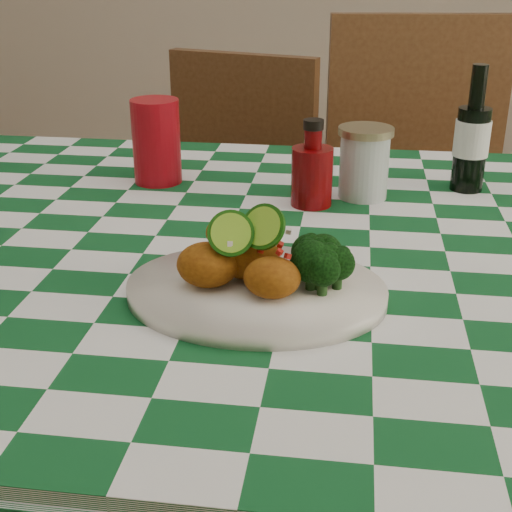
% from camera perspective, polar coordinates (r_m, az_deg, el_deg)
% --- Properties ---
extents(dining_table, '(1.66, 1.06, 0.79)m').
position_cam_1_polar(dining_table, '(1.22, 2.83, -16.31)').
color(dining_table, '#104E22').
rests_on(dining_table, ground).
extents(plate, '(0.31, 0.25, 0.02)m').
position_cam_1_polar(plate, '(0.85, 0.00, -2.84)').
color(plate, silver).
rests_on(plate, dining_table).
extents(fried_chicken_pile, '(0.14, 0.10, 0.09)m').
position_cam_1_polar(fried_chicken_pile, '(0.83, -0.36, 0.47)').
color(fried_chicken_pile, '#97530E').
rests_on(fried_chicken_pile, plate).
extents(broccoli_side, '(0.08, 0.08, 0.06)m').
position_cam_1_polar(broccoli_side, '(0.84, 5.88, -0.47)').
color(broccoli_side, black).
rests_on(broccoli_side, plate).
extents(red_tumbler, '(0.10, 0.10, 0.15)m').
position_cam_1_polar(red_tumbler, '(1.26, -7.97, 9.06)').
color(red_tumbler, '#990812').
rests_on(red_tumbler, dining_table).
extents(ketchup_bottle, '(0.08, 0.08, 0.14)m').
position_cam_1_polar(ketchup_bottle, '(1.14, 4.52, 7.42)').
color(ketchup_bottle, '#5F0406').
rests_on(ketchup_bottle, dining_table).
extents(mason_jar, '(0.10, 0.10, 0.12)m').
position_cam_1_polar(mason_jar, '(1.19, 8.65, 7.39)').
color(mason_jar, '#B2BCBA').
rests_on(mason_jar, dining_table).
extents(beer_bottle, '(0.07, 0.07, 0.21)m').
position_cam_1_polar(beer_bottle, '(1.25, 16.97, 9.69)').
color(beer_bottle, black).
rests_on(beer_bottle, dining_table).
extents(wooden_chair_left, '(0.52, 0.53, 0.91)m').
position_cam_1_polar(wooden_chair_left, '(1.88, -3.45, 1.22)').
color(wooden_chair_left, '#472814').
rests_on(wooden_chair_left, ground).
extents(wooden_chair_right, '(0.52, 0.54, 1.01)m').
position_cam_1_polar(wooden_chair_right, '(1.82, 13.17, 1.59)').
color(wooden_chair_right, '#472814').
rests_on(wooden_chair_right, ground).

